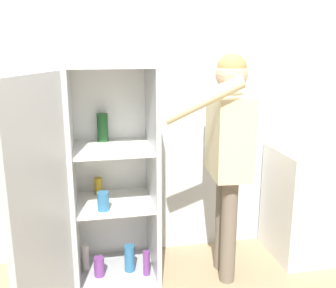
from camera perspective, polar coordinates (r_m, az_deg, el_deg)
The scene contains 5 objects.
wall_back at distance 3.23m, azimuth -2.46°, elevation 5.47°, with size 7.00×0.06×2.55m.
refrigerator at distance 2.90m, azimuth -10.04°, elevation -5.23°, with size 0.93×1.15×1.65m.
person at distance 2.89m, azimuth 8.65°, elevation 0.38°, with size 0.69×0.60×1.71m.
counter at distance 3.57m, azimuth 19.42°, elevation -8.01°, with size 0.57×0.58×0.93m.
bowl at distance 3.41m, azimuth 22.90°, elevation -0.61°, with size 0.18×0.18×0.06m.
Camera 1 is at (-0.48, -2.17, 1.78)m, focal length 42.00 mm.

